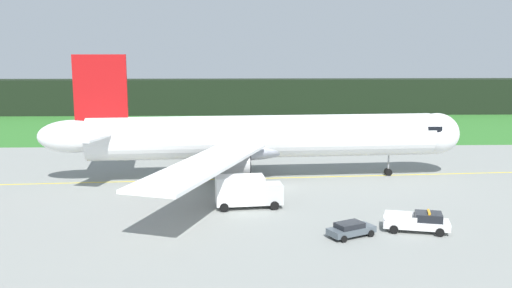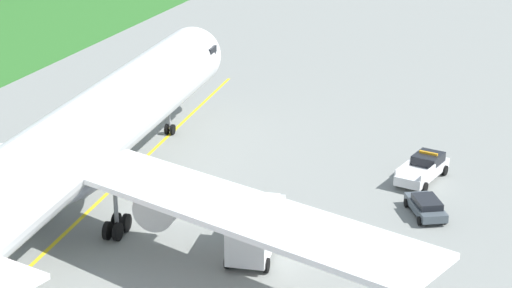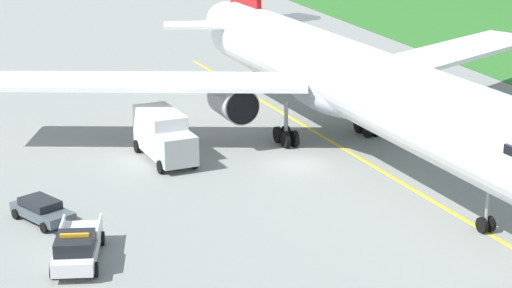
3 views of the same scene
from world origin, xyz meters
name	(u,v)px [view 3 (image 3 of 3)]	position (x,y,z in m)	size (l,w,h in m)	color
ground	(295,164)	(0.00, 0.00, 0.00)	(320.00, 320.00, 0.00)	gray
taxiway_centerline_main	(347,151)	(-1.51, 4.60, 0.00)	(67.92, 0.30, 0.01)	yellow
airliner	(345,78)	(-2.22, 4.55, 5.18)	(52.31, 49.98, 15.36)	white
ops_pickup_truck	(77,246)	(11.48, -16.24, 0.91)	(6.03, 3.37, 1.94)	silver
catering_truck	(164,135)	(-3.70, -8.27, 1.77)	(7.00, 3.32, 3.50)	#B5B7B7
staff_car	(42,210)	(5.16, -17.41, 0.70)	(4.53, 3.47, 1.30)	#475158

